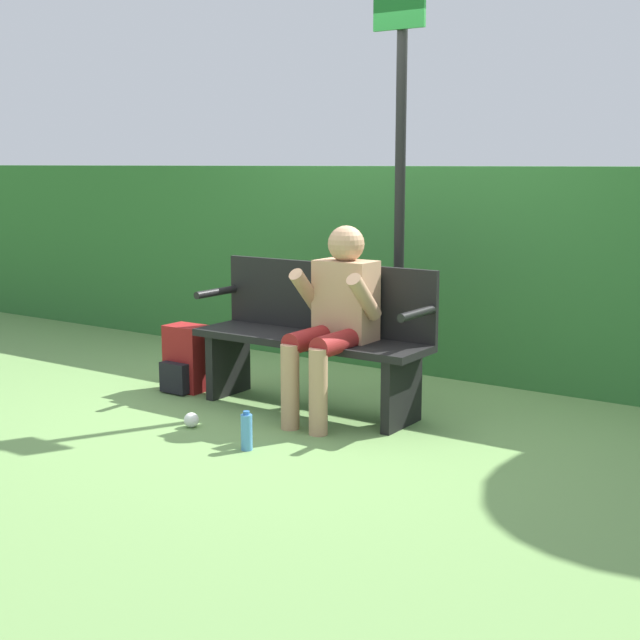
# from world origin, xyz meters

# --- Properties ---
(ground_plane) EXTENTS (40.00, 40.00, 0.00)m
(ground_plane) POSITION_xyz_m (0.00, 0.00, 0.00)
(ground_plane) COLOR #668E4C
(hedge_back) EXTENTS (12.00, 0.52, 1.53)m
(hedge_back) POSITION_xyz_m (0.00, 1.51, 0.77)
(hedge_back) COLOR #2D662D
(hedge_back) RESTS_ON ground
(park_bench) EXTENTS (1.58, 0.44, 0.93)m
(park_bench) POSITION_xyz_m (0.00, 0.06, 0.48)
(park_bench) COLOR black
(park_bench) RESTS_ON ground
(person_seated) EXTENTS (0.50, 0.61, 1.18)m
(person_seated) POSITION_xyz_m (0.24, -0.07, 0.66)
(person_seated) COLOR tan
(person_seated) RESTS_ON ground
(backpack) EXTENTS (0.28, 0.27, 0.46)m
(backpack) POSITION_xyz_m (-0.99, -0.08, 0.22)
(backpack) COLOR maroon
(backpack) RESTS_ON ground
(water_bottle) EXTENTS (0.06, 0.06, 0.22)m
(water_bottle) POSITION_xyz_m (0.18, -0.86, 0.10)
(water_bottle) COLOR #4C8CCC
(water_bottle) RESTS_ON ground
(signpost) EXTENTS (0.37, 0.09, 2.71)m
(signpost) POSITION_xyz_m (0.26, 0.67, 1.53)
(signpost) COLOR black
(signpost) RESTS_ON ground
(parked_car) EXTENTS (1.94, 4.06, 1.35)m
(parked_car) POSITION_xyz_m (-3.89, 11.82, 0.65)
(parked_car) COLOR black
(parked_car) RESTS_ON ground
(litter_crumple) EXTENTS (0.09, 0.09, 0.09)m
(litter_crumple) POSITION_xyz_m (-0.36, -0.71, 0.04)
(litter_crumple) COLOR silver
(litter_crumple) RESTS_ON ground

